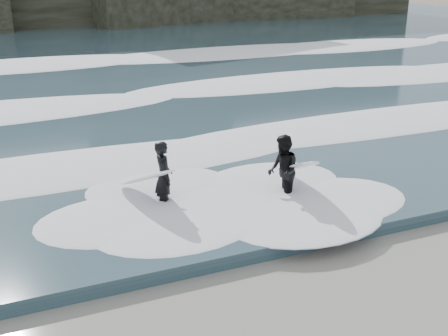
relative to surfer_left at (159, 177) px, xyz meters
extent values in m
cube|color=#2B424E|center=(2.05, 22.99, -0.71)|extent=(90.00, 52.00, 0.30)
ellipsoid|color=white|center=(2.05, 2.99, -0.46)|extent=(60.00, 3.20, 0.20)
ellipsoid|color=white|center=(2.05, 9.99, -0.44)|extent=(60.00, 4.00, 0.24)
ellipsoid|color=white|center=(2.05, 18.99, -0.41)|extent=(60.00, 4.80, 0.30)
imported|color=black|center=(0.11, -0.01, -0.01)|extent=(0.45, 0.65, 1.70)
ellipsoid|color=silver|center=(-0.29, 0.04, 0.02)|extent=(1.26, 2.24, 1.03)
imported|color=black|center=(2.77, -0.75, 0.00)|extent=(0.86, 0.99, 1.71)
ellipsoid|color=white|center=(3.19, -0.75, 0.06)|extent=(0.97, 2.20, 1.04)
camera|label=1|loc=(-3.26, -11.42, 4.62)|focal=45.00mm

